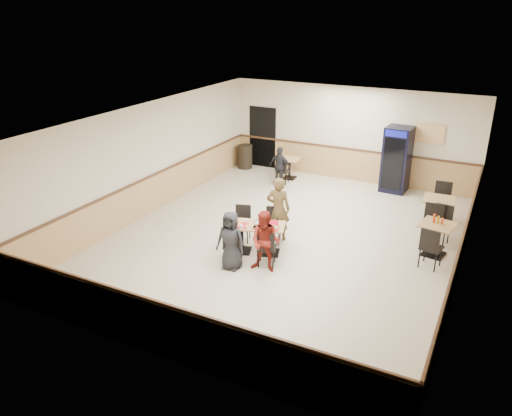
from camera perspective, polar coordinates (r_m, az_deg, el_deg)
The scene contains 20 objects.
ground at distance 12.32m, azimuth 3.44°, elevation -3.47°, with size 10.00×10.00×0.00m, color beige.
room_shell at distance 13.86m, azimuth 14.52°, elevation 1.45°, with size 10.00×10.00×10.00m.
main_table at distance 11.43m, azimuth -0.02°, elevation -2.99°, with size 1.45×1.03×0.70m.
main_chairs at distance 11.44m, azimuth -0.25°, elevation -3.07°, with size 1.58×1.82×0.89m.
diner_woman_left at distance 10.71m, azimuth -2.90°, elevation -3.73°, with size 0.64×0.42×1.32m, color black.
diner_woman_right at distance 10.58m, azimuth 1.09°, elevation -3.88°, with size 0.66×0.52×1.37m, color maroon.
diner_man_opposite at distance 11.97m, azimuth 2.55°, elevation -0.10°, with size 0.58×0.38×1.58m, color brown.
lone_diner at distance 15.66m, azimuth 2.76°, elevation 4.75°, with size 0.73×0.30×1.25m, color black.
tabletop_clutter at distance 11.26m, azimuth -0.13°, elevation -1.96°, with size 1.17×0.84×0.12m.
side_table_near at distance 12.00m, azimuth 19.90°, elevation -2.87°, with size 0.84×0.84×0.78m.
side_table_near_chair_south at distance 11.45m, azimuth 19.43°, elevation -4.18°, with size 0.46×0.46×0.98m, color black, non-canonical shape.
side_table_near_chair_north at distance 12.58m, azimuth 20.29°, elevation -1.87°, with size 0.46×0.46×0.98m, color black, non-canonical shape.
side_table_far at distance 13.44m, azimuth 20.06°, elevation -0.08°, with size 0.79×0.79×0.81m.
side_table_far_chair_south at distance 12.85m, azimuth 19.63°, elevation -1.17°, with size 0.48×0.48×1.03m, color black, non-canonical shape.
side_table_far_chair_north at distance 14.05m, azimuth 20.42°, elevation 0.73°, with size 0.48×0.48×1.03m, color black, non-canonical shape.
condiment_caddy at distance 11.91m, azimuth 20.00°, elevation -1.23°, with size 0.23×0.06×0.20m.
back_table at distance 16.38m, azimuth 3.86°, elevation 4.90°, with size 0.69×0.69×0.68m.
back_table_chair_lone at distance 15.91m, azimuth 3.08°, elevation 4.31°, with size 0.40×0.40×0.86m, color black, non-canonical shape.
pepsi_cooler at distance 15.67m, azimuth 15.76°, elevation 5.36°, with size 0.80×0.81×1.99m.
trash_bin at distance 17.46m, azimuth -1.26°, elevation 5.89°, with size 0.51×0.51×0.81m, color black.
Camera 1 is at (4.34, -10.20, 5.37)m, focal length 35.00 mm.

